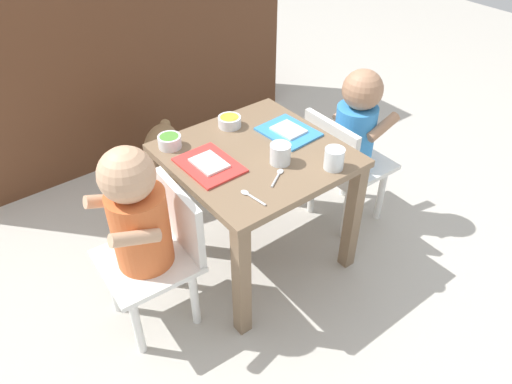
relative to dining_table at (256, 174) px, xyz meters
name	(u,v)px	position (x,y,z in m)	size (l,w,h in m)	color
ground_plane	(256,254)	(0.00, 0.00, -0.39)	(7.00, 7.00, 0.00)	#B2ADA3
kitchen_cabinet_back	(111,42)	(0.00, 1.12, 0.12)	(1.71, 0.40, 1.03)	#56331E
dining_table	(256,174)	(0.00, 0.00, 0.00)	(0.55, 0.55, 0.48)	#7A6047
seated_child_left	(142,221)	(-0.44, -0.02, 0.04)	(0.30, 0.30, 0.68)	white
seated_child_right	(353,132)	(0.44, -0.04, 0.02)	(0.28, 0.28, 0.66)	white
dog	(161,152)	(-0.07, 0.59, -0.19)	(0.31, 0.37, 0.30)	olive
food_tray_left	(209,165)	(-0.17, 0.03, 0.09)	(0.16, 0.21, 0.02)	red
food_tray_right	(288,131)	(0.17, 0.03, 0.09)	(0.17, 0.20, 0.02)	#388CD8
water_cup_left	(334,160)	(0.14, -0.22, 0.12)	(0.06, 0.06, 0.07)	white
water_cup_right	(280,155)	(0.03, -0.09, 0.12)	(0.07, 0.07, 0.07)	white
cereal_bowl_left_side	(230,121)	(0.03, 0.19, 0.11)	(0.08, 0.08, 0.04)	white
cereal_bowl_right_side	(170,141)	(-0.21, 0.20, 0.11)	(0.08, 0.08, 0.04)	white
spoon_by_left_tray	(251,196)	(-0.16, -0.18, 0.09)	(0.03, 0.10, 0.01)	silver
spoon_by_right_tray	(278,176)	(-0.03, -0.15, 0.09)	(0.09, 0.06, 0.01)	silver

